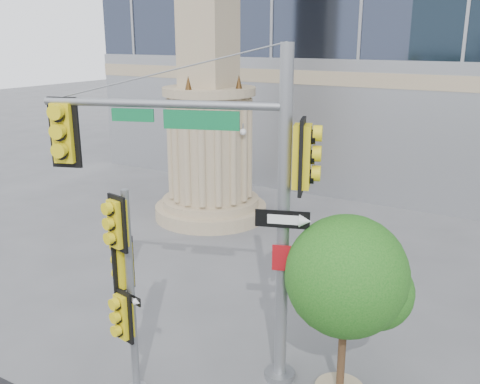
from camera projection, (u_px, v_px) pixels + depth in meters
The scene contains 4 objects.
monument at pixel (209, 75), 19.78m from camera, with size 4.40×4.40×16.60m.
main_signal_pole at pixel (221, 181), 10.33m from camera, with size 5.09×2.18×6.82m.
secondary_signal_pole at pixel (124, 279), 10.10m from camera, with size 0.74×0.63×4.26m.
street_tree at pixel (349, 281), 10.12m from camera, with size 2.40×2.34×3.74m.
Camera 1 is at (5.30, -7.78, 6.92)m, focal length 40.00 mm.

